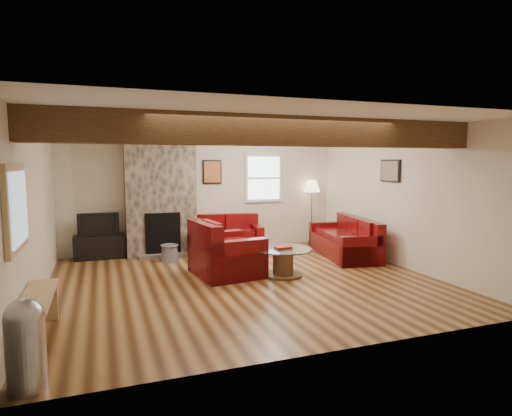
{
  "coord_description": "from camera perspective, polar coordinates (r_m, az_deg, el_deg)",
  "views": [
    {
      "loc": [
        -2.14,
        -6.39,
        1.91
      ],
      "look_at": [
        0.33,
        0.4,
        1.14
      ],
      "focal_mm": 30.0,
      "sensor_mm": 36.0,
      "label": 1
    }
  ],
  "objects": [
    {
      "name": "pedal_bin",
      "position": [
        4.21,
        -28.38,
        -15.74
      ],
      "size": [
        0.4,
        0.4,
        0.79
      ],
      "primitive_type": null,
      "rotation": [
        0.0,
        0.0,
        -0.3
      ],
      "color": "#ADAEB3",
      "rests_on": "floor"
    },
    {
      "name": "armchair_red",
      "position": [
        7.29,
        -3.95,
        -5.35
      ],
      "size": [
        1.14,
        1.26,
        0.92
      ],
      "primitive_type": null,
      "rotation": [
        0.0,
        0.0,
        1.7
      ],
      "color": "#410804",
      "rests_on": "floor"
    },
    {
      "name": "back_window",
      "position": [
        9.75,
        1.02,
        4.01
      ],
      "size": [
        0.9,
        0.08,
        1.1
      ],
      "primitive_type": null,
      "color": "silver",
      "rests_on": "room"
    },
    {
      "name": "sofa_three",
      "position": [
        8.93,
        11.58,
        -3.81
      ],
      "size": [
        1.17,
        2.13,
        0.78
      ],
      "primitive_type": null,
      "rotation": [
        0.0,
        0.0,
        -1.74
      ],
      "color": "#410804",
      "rests_on": "floor"
    },
    {
      "name": "chimney_breast",
      "position": [
        8.98,
        -12.61,
        1.57
      ],
      "size": [
        1.4,
        0.67,
        2.5
      ],
      "color": "#3A342C",
      "rests_on": "floor"
    },
    {
      "name": "oak_beam",
      "position": [
        5.58,
        2.68,
        10.22
      ],
      "size": [
        6.0,
        0.36,
        0.38
      ],
      "primitive_type": "cube",
      "color": "#351D0F",
      "rests_on": "room"
    },
    {
      "name": "room",
      "position": [
        6.77,
        -1.44,
        0.53
      ],
      "size": [
        8.0,
        8.0,
        8.0
      ],
      "color": "#4E2D14",
      "rests_on": "ground"
    },
    {
      "name": "artwork_back",
      "position": [
        9.39,
        -5.85,
        4.81
      ],
      "size": [
        0.42,
        0.06,
        0.52
      ],
      "primitive_type": null,
      "color": "black",
      "rests_on": "room"
    },
    {
      "name": "floor_lamp",
      "position": [
        10.08,
        7.46,
        2.46
      ],
      "size": [
        0.38,
        0.38,
        1.49
      ],
      "color": "#AC8647",
      "rests_on": "floor"
    },
    {
      "name": "hatch_window",
      "position": [
        4.98,
        -29.34,
        0.03
      ],
      "size": [
        0.08,
        1.0,
        0.9
      ],
      "primitive_type": null,
      "color": "tan",
      "rests_on": "room"
    },
    {
      "name": "tv_cabinet",
      "position": [
        9.08,
        -20.15,
        -4.87
      ],
      "size": [
        0.96,
        0.38,
        0.48
      ],
      "primitive_type": "cube",
      "color": "black",
      "rests_on": "floor"
    },
    {
      "name": "pine_bench",
      "position": [
        5.29,
        -27.07,
        -12.9
      ],
      "size": [
        0.31,
        1.32,
        0.49
      ],
      "primitive_type": null,
      "color": "tan",
      "rests_on": "floor"
    },
    {
      "name": "ceiling_dome",
      "position": [
        7.92,
        2.71,
        9.95
      ],
      "size": [
        0.4,
        0.4,
        0.18
      ],
      "primitive_type": null,
      "color": "white",
      "rests_on": "room"
    },
    {
      "name": "television",
      "position": [
        9.0,
        -20.26,
        -1.97
      ],
      "size": [
        0.78,
        0.1,
        0.45
      ],
      "primitive_type": "imported",
      "color": "black",
      "rests_on": "tv_cabinet"
    },
    {
      "name": "coal_bucket",
      "position": [
        8.45,
        -11.45,
        -5.88
      ],
      "size": [
        0.36,
        0.36,
        0.34
      ],
      "primitive_type": null,
      "color": "gray",
      "rests_on": "floor"
    },
    {
      "name": "coffee_table",
      "position": [
        7.25,
        3.63,
        -7.23
      ],
      "size": [
        0.97,
        0.97,
        0.51
      ],
      "color": "#442615",
      "rests_on": "floor"
    },
    {
      "name": "artwork_right",
      "position": [
        8.41,
        17.42,
        4.75
      ],
      "size": [
        0.06,
        0.55,
        0.42
      ],
      "primitive_type": null,
      "color": "black",
      "rests_on": "room"
    },
    {
      "name": "loveseat",
      "position": [
        9.09,
        -3.99,
        -3.48
      ],
      "size": [
        1.6,
        1.08,
        0.79
      ],
      "primitive_type": null,
      "rotation": [
        0.0,
        0.0,
        -0.16
      ],
      "color": "#410804",
      "rests_on": "floor"
    }
  ]
}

